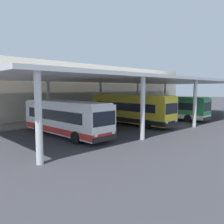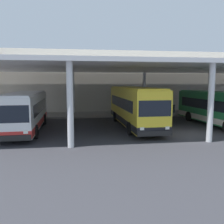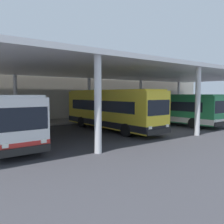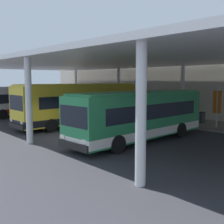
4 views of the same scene
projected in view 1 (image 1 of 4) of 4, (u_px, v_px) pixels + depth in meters
The scene contains 10 objects.
ground_plane at pixel (174, 125), 27.65m from camera, with size 200.00×200.00×0.00m, color #333338.
platform_kerb at pixel (108, 116), 36.07m from camera, with size 42.00×4.50×0.18m, color gray.
station_building_facade at pixel (95, 90), 38.00m from camera, with size 48.00×1.60×8.17m, color beige.
canopy_shelter at pixel (139, 81), 31.07m from camera, with size 40.00×17.00×5.55m.
bus_nearest_bay at pixel (65, 118), 20.86m from camera, with size 2.93×10.60×3.17m.
bus_second_bay at pixel (130, 109), 27.65m from camera, with size 2.82×11.36×3.57m.
bus_middle_bay at pixel (170, 107), 32.47m from camera, with size 3.04×10.63×3.17m.
bench_waiting at pixel (112, 112), 36.71m from camera, with size 1.80×0.45×0.92m.
trash_bin at pixel (123, 111), 38.28m from camera, with size 0.52×0.52×0.98m.
banner_sign at pixel (133, 102), 38.78m from camera, with size 0.70×0.12×3.20m.
Camera 1 is at (-24.36, -14.54, 4.28)m, focal length 36.89 mm.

